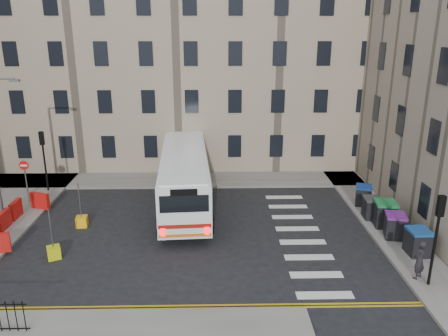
{
  "coord_description": "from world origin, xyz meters",
  "views": [
    {
      "loc": [
        -0.57,
        -21.72,
        10.65
      ],
      "look_at": [
        -0.06,
        2.29,
        3.0
      ],
      "focal_mm": 35.0,
      "sensor_mm": 36.0,
      "label": 1
    }
  ],
  "objects_px": {
    "wheelie_bin_c": "(385,213)",
    "bollard_yellow": "(82,222)",
    "wheelie_bin_a": "(418,242)",
    "bus": "(185,175)",
    "bollard_chevron": "(54,252)",
    "wheelie_bin_b": "(395,226)",
    "wheelie_bin_d": "(372,208)",
    "pedestrian": "(419,260)",
    "wheelie_bin_e": "(363,195)"
  },
  "relations": [
    {
      "from": "wheelie_bin_b",
      "to": "wheelie_bin_c",
      "type": "bearing_deg",
      "value": 103.58
    },
    {
      "from": "wheelie_bin_e",
      "to": "bollard_yellow",
      "type": "xyz_separation_m",
      "value": [
        -16.8,
        -2.55,
        -0.47
      ]
    },
    {
      "from": "wheelie_bin_b",
      "to": "wheelie_bin_d",
      "type": "bearing_deg",
      "value": 110.82
    },
    {
      "from": "wheelie_bin_a",
      "to": "pedestrian",
      "type": "bearing_deg",
      "value": -115.14
    },
    {
      "from": "wheelie_bin_a",
      "to": "bollard_yellow",
      "type": "distance_m",
      "value": 17.8
    },
    {
      "from": "bollard_yellow",
      "to": "wheelie_bin_a",
      "type": "bearing_deg",
      "value": -12.28
    },
    {
      "from": "wheelie_bin_d",
      "to": "wheelie_bin_e",
      "type": "relative_size",
      "value": 0.91
    },
    {
      "from": "wheelie_bin_e",
      "to": "bollard_yellow",
      "type": "height_order",
      "value": "wheelie_bin_e"
    },
    {
      "from": "bus",
      "to": "wheelie_bin_c",
      "type": "bearing_deg",
      "value": -22.13
    },
    {
      "from": "pedestrian",
      "to": "bollard_chevron",
      "type": "height_order",
      "value": "pedestrian"
    },
    {
      "from": "bollard_yellow",
      "to": "wheelie_bin_e",
      "type": "bearing_deg",
      "value": 8.62
    },
    {
      "from": "bollard_yellow",
      "to": "wheelie_bin_b",
      "type": "bearing_deg",
      "value": -6.6
    },
    {
      "from": "bus",
      "to": "bollard_chevron",
      "type": "height_order",
      "value": "bus"
    },
    {
      "from": "wheelie_bin_c",
      "to": "pedestrian",
      "type": "relative_size",
      "value": 0.79
    },
    {
      "from": "wheelie_bin_c",
      "to": "bollard_yellow",
      "type": "height_order",
      "value": "wheelie_bin_c"
    },
    {
      "from": "pedestrian",
      "to": "wheelie_bin_d",
      "type": "bearing_deg",
      "value": -131.33
    },
    {
      "from": "wheelie_bin_e",
      "to": "bollard_chevron",
      "type": "xyz_separation_m",
      "value": [
        -17.12,
        -6.12,
        -0.47
      ]
    },
    {
      "from": "wheelie_bin_b",
      "to": "pedestrian",
      "type": "relative_size",
      "value": 0.76
    },
    {
      "from": "bollard_yellow",
      "to": "bollard_chevron",
      "type": "xyz_separation_m",
      "value": [
        -0.32,
        -3.58,
        0.0
      ]
    },
    {
      "from": "pedestrian",
      "to": "bollard_yellow",
      "type": "bearing_deg",
      "value": -59.54
    },
    {
      "from": "wheelie_bin_e",
      "to": "pedestrian",
      "type": "bearing_deg",
      "value": -74.11
    },
    {
      "from": "pedestrian",
      "to": "bollard_yellow",
      "type": "distance_m",
      "value": 17.51
    },
    {
      "from": "wheelie_bin_d",
      "to": "pedestrian",
      "type": "xyz_separation_m",
      "value": [
        -0.19,
        -6.48,
        0.27
      ]
    },
    {
      "from": "wheelie_bin_c",
      "to": "bollard_chevron",
      "type": "distance_m",
      "value": 17.57
    },
    {
      "from": "bus",
      "to": "bollard_chevron",
      "type": "bearing_deg",
      "value": -134.72
    },
    {
      "from": "wheelie_bin_b",
      "to": "wheelie_bin_d",
      "type": "xyz_separation_m",
      "value": [
        -0.34,
        2.49,
        -0.02
      ]
    },
    {
      "from": "wheelie_bin_c",
      "to": "wheelie_bin_a",
      "type": "bearing_deg",
      "value": -75.05
    },
    {
      "from": "wheelie_bin_e",
      "to": "bollard_yellow",
      "type": "relative_size",
      "value": 2.26
    },
    {
      "from": "pedestrian",
      "to": "bus",
      "type": "bearing_deg",
      "value": -80.03
    },
    {
      "from": "bus",
      "to": "bollard_chevron",
      "type": "xyz_separation_m",
      "value": [
        -5.95,
        -6.83,
        -1.61
      ]
    },
    {
      "from": "bollard_chevron",
      "to": "wheelie_bin_e",
      "type": "bearing_deg",
      "value": 19.67
    },
    {
      "from": "pedestrian",
      "to": "bollard_chevron",
      "type": "bearing_deg",
      "value": -47.71
    },
    {
      "from": "wheelie_bin_a",
      "to": "wheelie_bin_b",
      "type": "distance_m",
      "value": 1.86
    },
    {
      "from": "wheelie_bin_e",
      "to": "wheelie_bin_a",
      "type": "bearing_deg",
      "value": -66.42
    },
    {
      "from": "bollard_yellow",
      "to": "bollard_chevron",
      "type": "distance_m",
      "value": 3.59
    },
    {
      "from": "wheelie_bin_d",
      "to": "bollard_chevron",
      "type": "xyz_separation_m",
      "value": [
        -16.96,
        -4.1,
        -0.47
      ]
    },
    {
      "from": "wheelie_bin_a",
      "to": "wheelie_bin_d",
      "type": "relative_size",
      "value": 1.04
    },
    {
      "from": "wheelie_bin_d",
      "to": "bollard_chevron",
      "type": "relative_size",
      "value": 2.06
    },
    {
      "from": "wheelie_bin_a",
      "to": "wheelie_bin_e",
      "type": "bearing_deg",
      "value": 93.61
    },
    {
      "from": "wheelie_bin_d",
      "to": "bollard_yellow",
      "type": "height_order",
      "value": "wheelie_bin_d"
    },
    {
      "from": "wheelie_bin_d",
      "to": "wheelie_bin_e",
      "type": "distance_m",
      "value": 2.03
    },
    {
      "from": "wheelie_bin_c",
      "to": "wheelie_bin_b",
      "type": "bearing_deg",
      "value": -81.84
    },
    {
      "from": "bollard_chevron",
      "to": "bollard_yellow",
      "type": "bearing_deg",
      "value": 84.83
    },
    {
      "from": "bus",
      "to": "bollard_yellow",
      "type": "height_order",
      "value": "bus"
    },
    {
      "from": "wheelie_bin_b",
      "to": "bollard_yellow",
      "type": "xyz_separation_m",
      "value": [
        -16.98,
        1.97,
        -0.5
      ]
    },
    {
      "from": "pedestrian",
      "to": "wheelie_bin_e",
      "type": "bearing_deg",
      "value": -131.99
    },
    {
      "from": "wheelie_bin_b",
      "to": "wheelie_bin_c",
      "type": "height_order",
      "value": "wheelie_bin_c"
    },
    {
      "from": "wheelie_bin_e",
      "to": "wheelie_bin_c",
      "type": "bearing_deg",
      "value": -68.6
    },
    {
      "from": "wheelie_bin_c",
      "to": "bollard_yellow",
      "type": "xyz_separation_m",
      "value": [
        -16.97,
        0.53,
        -0.57
      ]
    },
    {
      "from": "bus",
      "to": "wheelie_bin_d",
      "type": "height_order",
      "value": "bus"
    }
  ]
}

